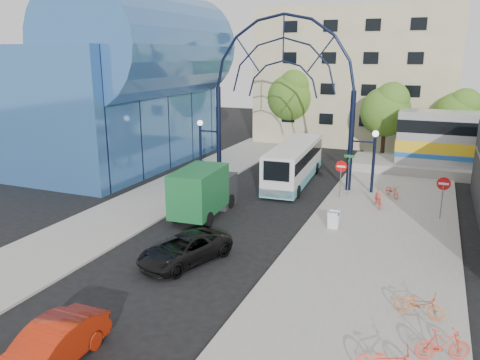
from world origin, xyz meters
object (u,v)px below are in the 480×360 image
at_px(do_not_enter_sign, 443,188).
at_px(bike_near_a, 392,191).
at_px(sandwich_board, 333,218).
at_px(bike_near_b, 378,198).
at_px(black_suv, 185,249).
at_px(tree_north_a, 387,109).
at_px(gateway_arch, 283,66).
at_px(tree_north_b, 293,94).
at_px(street_name_sign, 349,166).
at_px(bike_far_b, 443,345).
at_px(tree_north_c, 459,113).
at_px(stop_sign, 341,170).
at_px(city_bus, 294,162).
at_px(red_sedan, 49,348).
at_px(green_truck, 204,191).
at_px(bike_far_a, 419,304).

bearing_deg(do_not_enter_sign, bike_near_a, 131.12).
bearing_deg(bike_near_a, sandwich_board, -140.32).
bearing_deg(bike_near_b, black_suv, -139.10).
bearing_deg(tree_north_a, bike_near_a, -81.32).
height_order(gateway_arch, tree_north_b, gateway_arch).
xyz_separation_m(tree_north_a, bike_near_a, (1.91, -12.53, -4.06)).
relative_size(street_name_sign, bike_far_b, 1.62).
height_order(tree_north_b, tree_north_c, tree_north_b).
height_order(stop_sign, city_bus, city_bus).
height_order(bike_near_a, bike_far_b, bike_far_b).
xyz_separation_m(gateway_arch, tree_north_b, (-3.88, 15.93, -3.29)).
relative_size(gateway_arch, tree_north_c, 2.10).
bearing_deg(city_bus, tree_north_b, 103.69).
xyz_separation_m(gateway_arch, sandwich_board, (5.60, -8.02, -7.81)).
bearing_deg(bike_near_a, tree_north_c, 42.13).
xyz_separation_m(street_name_sign, red_sedan, (-5.20, -21.52, -1.43)).
bearing_deg(city_bus, green_truck, -110.80).
height_order(green_truck, black_suv, green_truck).
bearing_deg(city_bus, bike_near_b, -34.87).
relative_size(bike_near_a, bike_far_a, 0.91).
relative_size(stop_sign, bike_far_b, 1.45).
height_order(tree_north_a, city_bus, tree_north_a).
bearing_deg(tree_north_a, street_name_sign, -93.96).
xyz_separation_m(street_name_sign, black_suv, (-5.11, -13.26, -1.48)).
xyz_separation_m(tree_north_a, red_sedan, (-6.12, -34.85, -3.91)).
distance_m(stop_sign, city_bus, 4.99).
height_order(green_truck, bike_near_b, green_truck).
distance_m(tree_north_c, bike_near_b, 18.04).
bearing_deg(bike_far_b, red_sedan, 92.20).
distance_m(stop_sign, tree_north_c, 17.68).
bearing_deg(tree_north_c, black_suv, -112.82).
xyz_separation_m(red_sedan, bike_far_b, (11.07, 4.90, -0.06)).
xyz_separation_m(tree_north_c, black_suv, (-12.03, -28.59, -3.63)).
height_order(gateway_arch, city_bus, gateway_arch).
distance_m(gateway_arch, green_truck, 11.10).
xyz_separation_m(tree_north_a, black_suv, (-6.03, -26.59, -3.96)).
xyz_separation_m(street_name_sign, city_bus, (-4.42, 2.31, -0.61)).
distance_m(red_sedan, bike_far_a, 12.65).
relative_size(bike_near_b, bike_far_a, 1.03).
height_order(tree_north_c, bike_far_b, tree_north_c).
relative_size(tree_north_c, bike_near_a, 3.99).
bearing_deg(bike_near_a, gateway_arch, 143.54).
bearing_deg(green_truck, do_not_enter_sign, 14.61).
bearing_deg(gateway_arch, tree_north_b, 103.68).
relative_size(black_suv, bike_far_a, 2.62).
distance_m(sandwich_board, green_truck, 7.72).
relative_size(street_name_sign, tree_north_a, 0.40).
bearing_deg(tree_north_c, green_truck, -122.57).
distance_m(sandwich_board, tree_north_c, 23.17).
bearing_deg(green_truck, gateway_arch, 72.32).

